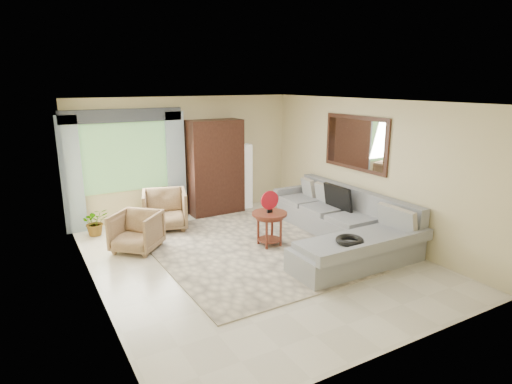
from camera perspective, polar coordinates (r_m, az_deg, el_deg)
ground at (r=7.31m, az=-0.35°, el=-8.84°), size 6.00×6.00×0.00m
area_rug at (r=7.68m, az=-1.51°, el=-7.60°), size 3.08×4.06×0.02m
sectional_sofa at (r=8.05m, az=11.46°, el=-4.76°), size 2.30×3.46×0.90m
tv_screen at (r=8.44m, az=10.84°, el=-0.73°), size 0.14×0.74×0.48m
garden_hose at (r=6.73m, az=12.38°, el=-6.31°), size 0.43×0.43×0.09m
coffee_table at (r=7.73m, az=1.80°, el=-4.89°), size 0.63×0.63×0.63m
red_disc at (r=7.57m, az=1.83°, el=-1.10°), size 0.34×0.05×0.34m
armchair_left at (r=7.81m, az=-15.65°, el=-5.10°), size 1.07×1.07×0.70m
armchair_right at (r=8.81m, az=-12.04°, el=-2.33°), size 1.06×1.08×0.80m
potted_plant at (r=8.86m, az=-20.63°, el=-3.75°), size 0.52×0.46×0.54m
armoire at (r=9.58m, az=-5.47°, el=3.29°), size 1.20×0.55×2.10m
floor_lamp at (r=10.04m, az=-1.40°, el=2.12°), size 0.24×0.24×1.50m
window at (r=9.16m, az=-17.10°, el=4.44°), size 1.80×0.04×1.40m
curtain_left at (r=8.96m, az=-23.39°, el=2.04°), size 0.40×0.08×2.30m
curtain_right at (r=9.40m, az=-10.62°, el=3.52°), size 0.40×0.08×2.30m
valance at (r=9.00m, az=-17.40°, el=9.71°), size 2.40×0.12×0.26m
wall_mirror at (r=8.54m, az=13.10°, el=6.39°), size 0.05×1.70×1.05m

